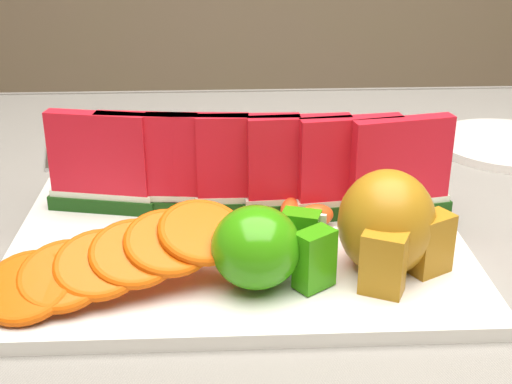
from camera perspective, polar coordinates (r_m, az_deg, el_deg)
name	(u,v)px	position (r m, az deg, el deg)	size (l,w,h in m)	color
table	(325,334)	(0.72, 5.52, -11.21)	(1.40, 0.90, 0.75)	#4D3319
tablecloth	(327,279)	(0.68, 5.72, -6.90)	(1.53, 1.03, 0.20)	gray
platter	(238,244)	(0.64, -1.42, -4.16)	(0.40, 0.30, 0.01)	silver
apple_cluster	(265,247)	(0.55, 0.74, -4.45)	(0.11, 0.09, 0.07)	#3F8F1E
pear_cluster	(389,226)	(0.58, 10.58, -2.72)	(0.10, 0.10, 0.09)	#B47114
side_plate	(508,144)	(0.94, 19.52, 3.60)	(0.20, 0.20, 0.01)	silver
fork	(55,142)	(0.93, -15.79, 3.83)	(0.05, 0.19, 0.00)	silver
watermelon_row	(248,168)	(0.66, -0.64, 1.91)	(0.39, 0.07, 0.10)	#0F3F14
orange_fan_front	(117,258)	(0.56, -11.04, -5.23)	(0.22, 0.13, 0.05)	#E62D00
orange_fan_back	(248,163)	(0.75, -0.66, 2.30)	(0.33, 0.11, 0.05)	#E62D00
tangerine_segments	(263,218)	(0.65, 0.56, -2.06)	(0.24, 0.06, 0.02)	#E33907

